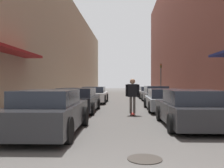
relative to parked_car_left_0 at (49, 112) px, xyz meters
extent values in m
plane|color=#4C4947|center=(2.27, 13.66, -0.65)|extent=(102.86, 102.86, 0.00)
cube|color=gray|center=(-2.05, 18.33, -0.59)|extent=(1.80, 46.75, 0.12)
cube|color=gray|center=(6.58, 18.33, -0.59)|extent=(1.80, 46.75, 0.12)
cube|color=tan|center=(-4.95, 18.33, 4.29)|extent=(4.00, 46.75, 9.88)
cube|color=maroon|center=(-2.55, 3.14, 2.25)|extent=(1.00, 4.80, 0.12)
cube|color=brown|center=(9.48, 18.33, 6.83)|extent=(4.00, 46.75, 14.95)
cube|color=#232326|center=(0.00, 0.05, -0.11)|extent=(1.89, 4.34, 0.69)
cube|color=#232833|center=(0.00, -0.17, 0.45)|extent=(1.63, 2.27, 0.44)
cylinder|color=black|center=(-0.88, 1.38, -0.30)|extent=(0.18, 0.69, 0.69)
cylinder|color=black|center=(0.88, 1.38, -0.30)|extent=(0.18, 0.69, 0.69)
cylinder|color=black|center=(-0.88, -1.29, -0.30)|extent=(0.18, 0.69, 0.69)
cylinder|color=black|center=(0.88, -1.29, -0.30)|extent=(0.18, 0.69, 0.69)
cube|color=black|center=(-0.19, 5.77, -0.15)|extent=(1.93, 4.45, 0.66)
cube|color=#232833|center=(-0.19, 5.54, 0.40)|extent=(1.69, 2.32, 0.44)
cylinder|color=black|center=(-1.13, 7.14, -0.34)|extent=(0.18, 0.61, 0.61)
cylinder|color=black|center=(0.74, 7.14, -0.34)|extent=(0.18, 0.61, 0.61)
cylinder|color=black|center=(-1.13, 4.39, -0.34)|extent=(0.18, 0.61, 0.61)
cylinder|color=black|center=(0.74, 4.39, -0.34)|extent=(0.18, 0.61, 0.61)
cube|color=silver|center=(-0.02, 11.70, -0.15)|extent=(1.81, 4.26, 0.62)
cube|color=#232833|center=(-0.02, 11.49, 0.38)|extent=(1.58, 2.22, 0.44)
cylinder|color=black|center=(-0.89, 13.02, -0.31)|extent=(0.18, 0.67, 0.67)
cylinder|color=black|center=(0.85, 13.02, -0.31)|extent=(0.18, 0.67, 0.67)
cylinder|color=black|center=(-0.89, 10.39, -0.31)|extent=(0.18, 0.67, 0.67)
cylinder|color=black|center=(0.85, 10.39, -0.31)|extent=(0.18, 0.67, 0.67)
cube|color=#232326|center=(4.65, 1.42, -0.16)|extent=(2.00, 4.18, 0.64)
cube|color=#232833|center=(4.65, 1.21, 0.40)|extent=(1.74, 2.18, 0.47)
cylinder|color=black|center=(3.69, 2.71, -0.34)|extent=(0.18, 0.61, 0.61)
cylinder|color=black|center=(5.60, 2.71, -0.34)|extent=(0.18, 0.61, 0.61)
cylinder|color=black|center=(3.69, 0.13, -0.34)|extent=(0.18, 0.61, 0.61)
cube|color=gray|center=(4.54, 6.68, -0.20)|extent=(2.01, 4.65, 0.56)
cube|color=#232833|center=(4.54, 6.45, 0.32)|extent=(1.74, 2.43, 0.48)
cylinder|color=black|center=(3.59, 8.11, -0.35)|extent=(0.18, 0.60, 0.60)
cylinder|color=black|center=(5.48, 8.11, -0.35)|extent=(0.18, 0.60, 0.60)
cylinder|color=black|center=(3.59, 5.25, -0.35)|extent=(0.18, 0.60, 0.60)
cylinder|color=black|center=(5.48, 5.25, -0.35)|extent=(0.18, 0.60, 0.60)
cube|color=#515459|center=(4.70, 12.18, -0.15)|extent=(1.91, 4.73, 0.63)
cube|color=#232833|center=(4.70, 11.94, 0.40)|extent=(1.64, 2.48, 0.49)
cylinder|color=black|center=(3.82, 13.63, -0.32)|extent=(0.18, 0.66, 0.66)
cylinder|color=black|center=(5.58, 13.63, -0.32)|extent=(0.18, 0.66, 0.66)
cylinder|color=black|center=(3.82, 10.72, -0.32)|extent=(0.18, 0.66, 0.66)
cylinder|color=black|center=(5.58, 10.72, -0.32)|extent=(0.18, 0.66, 0.66)
cube|color=silver|center=(4.61, 17.59, -0.17)|extent=(1.86, 4.48, 0.59)
cube|color=#232833|center=(4.61, 17.37, 0.33)|extent=(1.59, 2.35, 0.40)
cylinder|color=black|center=(3.76, 18.97, -0.31)|extent=(0.18, 0.67, 0.67)
cylinder|color=black|center=(5.46, 18.97, -0.31)|extent=(0.18, 0.67, 0.67)
cylinder|color=black|center=(3.76, 16.22, -0.31)|extent=(0.18, 0.67, 0.67)
cylinder|color=black|center=(5.46, 16.22, -0.31)|extent=(0.18, 0.67, 0.67)
cube|color=#B2231E|center=(2.67, 4.47, -0.58)|extent=(0.20, 0.78, 0.02)
cylinder|color=beige|center=(2.59, 4.72, -0.62)|extent=(0.03, 0.06, 0.06)
cylinder|color=beige|center=(2.75, 4.72, -0.62)|extent=(0.03, 0.06, 0.06)
cylinder|color=beige|center=(2.59, 4.22, -0.62)|extent=(0.03, 0.06, 0.06)
cylinder|color=beige|center=(2.75, 4.22, -0.62)|extent=(0.03, 0.06, 0.06)
cylinder|color=#47423D|center=(2.59, 4.47, -0.17)|extent=(0.12, 0.12, 0.80)
cylinder|color=#47423D|center=(2.75, 4.47, -0.17)|extent=(0.12, 0.12, 0.80)
cube|color=black|center=(2.67, 4.47, 0.53)|extent=(0.47, 0.21, 0.61)
sphere|color=#8C664C|center=(2.67, 4.47, 0.96)|extent=(0.25, 0.25, 0.25)
cylinder|color=black|center=(2.39, 4.47, 0.53)|extent=(0.09, 0.09, 0.58)
cylinder|color=black|center=(2.95, 4.47, 0.53)|extent=(0.09, 0.09, 0.58)
cylinder|color=#332D28|center=(2.69, -2.45, -0.64)|extent=(0.70, 0.70, 0.02)
cylinder|color=#2D2D2D|center=(6.16, 19.31, 1.21)|extent=(0.10, 0.10, 3.47)
cube|color=#332D0F|center=(6.16, 19.31, 2.72)|extent=(0.16, 0.16, 0.45)
sphere|color=red|center=(6.16, 19.22, 2.83)|extent=(0.11, 0.11, 0.11)
camera|label=1|loc=(2.29, -7.46, 0.88)|focal=40.00mm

